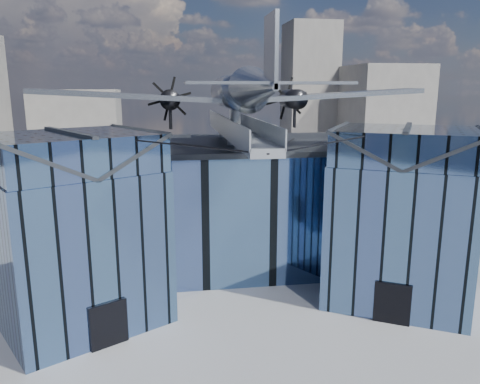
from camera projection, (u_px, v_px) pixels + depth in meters
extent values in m
plane|color=gray|center=(244.00, 300.00, 32.11)|extent=(120.00, 120.00, 0.00)
cube|color=#496795|center=(227.00, 202.00, 39.75)|extent=(28.00, 14.00, 9.50)
cube|color=#282B30|center=(227.00, 144.00, 38.67)|extent=(28.00, 14.00, 0.40)
cube|color=#496795|center=(78.00, 247.00, 28.53)|extent=(11.79, 11.43, 9.50)
cube|color=#496795|center=(70.00, 152.00, 27.26)|extent=(11.56, 11.20, 2.20)
cube|color=#282B30|center=(30.00, 156.00, 25.88)|extent=(7.98, 9.23, 2.40)
cube|color=#282B30|center=(107.00, 149.00, 28.63)|extent=(7.98, 9.23, 2.40)
cube|color=#282B30|center=(69.00, 133.00, 27.01)|extent=(4.30, 7.10, 0.18)
cube|color=black|center=(109.00, 325.00, 26.21)|extent=(2.03, 1.32, 2.60)
cube|color=black|center=(144.00, 233.00, 31.29)|extent=(0.34, 0.34, 9.50)
cube|color=#496795|center=(400.00, 232.00, 31.68)|extent=(11.79, 11.43, 9.50)
cube|color=#496795|center=(406.00, 146.00, 30.41)|extent=(11.56, 11.20, 2.20)
cube|color=#282B30|center=(371.00, 144.00, 31.20)|extent=(7.98, 9.23, 2.40)
cube|color=#282B30|center=(444.00, 147.00, 29.61)|extent=(7.98, 9.23, 2.40)
cube|color=#282B30|center=(408.00, 128.00, 30.16)|extent=(4.30, 7.10, 0.18)
cube|color=black|center=(392.00, 304.00, 28.75)|extent=(2.03, 1.32, 2.60)
cube|color=black|center=(333.00, 225.00, 33.27)|extent=(0.34, 0.34, 9.50)
cube|color=#969CA3|center=(237.00, 134.00, 33.06)|extent=(1.80, 21.00, 0.50)
cube|color=#969CA3|center=(224.00, 125.00, 32.79)|extent=(0.08, 21.00, 1.10)
cube|color=#969CA3|center=(249.00, 124.00, 33.06)|extent=(0.08, 21.00, 1.10)
cylinder|color=#969CA3|center=(221.00, 131.00, 42.37)|extent=(0.44, 0.44, 1.35)
cylinder|color=#969CA3|center=(230.00, 138.00, 36.58)|extent=(0.44, 0.44, 1.35)
cylinder|color=#969CA3|center=(238.00, 144.00, 32.73)|extent=(0.44, 0.44, 1.35)
cylinder|color=#969CA3|center=(236.00, 120.00, 33.34)|extent=(0.70, 0.70, 1.40)
cylinder|color=black|center=(160.00, 143.00, 24.98)|extent=(10.55, 6.08, 0.69)
cylinder|color=black|center=(347.00, 140.00, 26.55)|extent=(10.55, 6.08, 0.69)
cylinder|color=black|center=(196.00, 146.00, 30.80)|extent=(6.09, 17.04, 1.19)
cylinder|color=black|center=(285.00, 144.00, 31.70)|extent=(6.09, 17.04, 1.19)
cylinder|color=#989EA4|center=(236.00, 92.00, 32.91)|extent=(2.50, 11.00, 2.50)
sphere|color=#989EA4|center=(226.00, 91.00, 38.22)|extent=(2.50, 2.50, 2.50)
cube|color=black|center=(227.00, 82.00, 37.10)|extent=(1.60, 1.40, 0.50)
cone|color=#989EA4|center=(261.00, 87.00, 24.17)|extent=(2.50, 7.00, 2.50)
cube|color=#989EA4|center=(271.00, 52.00, 21.60)|extent=(0.18, 2.40, 3.40)
cube|color=#989EA4|center=(270.00, 83.00, 22.00)|extent=(8.00, 1.80, 0.14)
cube|color=#989EA4|center=(135.00, 96.00, 32.89)|extent=(14.00, 3.20, 1.08)
cylinder|color=black|center=(170.00, 99.00, 33.89)|extent=(1.44, 3.20, 1.44)
cone|color=black|center=(170.00, 99.00, 35.62)|extent=(0.70, 0.70, 0.70)
cube|color=black|center=(170.00, 99.00, 35.77)|extent=(1.05, 0.06, 3.33)
cube|color=black|center=(170.00, 99.00, 35.77)|extent=(2.53, 0.06, 2.53)
cube|color=black|center=(170.00, 99.00, 35.77)|extent=(3.33, 0.06, 1.05)
cylinder|color=black|center=(170.00, 117.00, 33.57)|extent=(0.24, 0.24, 1.75)
cube|color=#989EA4|center=(326.00, 96.00, 34.99)|extent=(14.00, 3.20, 1.08)
cylinder|color=black|center=(293.00, 99.00, 35.27)|extent=(1.44, 3.20, 1.44)
cone|color=black|center=(287.00, 98.00, 37.00)|extent=(0.70, 0.70, 0.70)
cube|color=black|center=(286.00, 98.00, 37.15)|extent=(1.05, 0.06, 3.33)
cube|color=black|center=(286.00, 98.00, 37.15)|extent=(2.53, 0.06, 2.53)
cube|color=black|center=(286.00, 98.00, 37.15)|extent=(3.33, 0.06, 1.05)
cylinder|color=black|center=(295.00, 116.00, 34.95)|extent=(0.24, 0.24, 1.75)
cube|color=slate|center=(381.00, 119.00, 81.23)|extent=(12.00, 14.00, 18.00)
cube|color=slate|center=(78.00, 131.00, 80.62)|extent=(14.00, 10.00, 14.00)
cube|color=slate|center=(309.00, 95.00, 88.50)|extent=(9.00, 9.00, 26.00)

